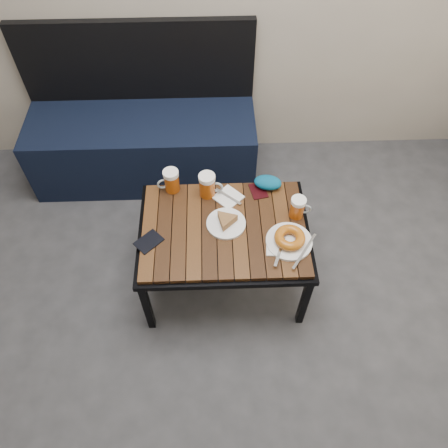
{
  "coord_description": "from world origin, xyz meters",
  "views": [
    {
      "loc": [
        0.14,
        -0.38,
        2.17
      ],
      "look_at": [
        0.18,
        0.89,
        0.5
      ],
      "focal_mm": 35.0,
      "sensor_mm": 36.0,
      "label": 1
    }
  ],
  "objects_px": {
    "beer_mug_centre": "(208,185)",
    "plate_pie": "(226,222)",
    "plate_bagel": "(289,239)",
    "cafe_table": "(224,233)",
    "passport_navy": "(149,242)",
    "passport_burgundy": "(258,191)",
    "knit_pouch": "(268,182)",
    "beer_mug_left": "(171,181)",
    "bench": "(144,140)",
    "beer_mug_right": "(298,207)"
  },
  "relations": [
    {
      "from": "cafe_table",
      "to": "passport_navy",
      "type": "relative_size",
      "value": 6.78
    },
    {
      "from": "passport_burgundy",
      "to": "knit_pouch",
      "type": "height_order",
      "value": "knit_pouch"
    },
    {
      "from": "beer_mug_left",
      "to": "beer_mug_centre",
      "type": "relative_size",
      "value": 0.95
    },
    {
      "from": "beer_mug_left",
      "to": "beer_mug_right",
      "type": "xyz_separation_m",
      "value": [
        0.62,
        -0.19,
        -0.01
      ]
    },
    {
      "from": "cafe_table",
      "to": "beer_mug_left",
      "type": "distance_m",
      "value": 0.38
    },
    {
      "from": "bench",
      "to": "passport_burgundy",
      "type": "distance_m",
      "value": 0.95
    },
    {
      "from": "passport_burgundy",
      "to": "beer_mug_left",
      "type": "bearing_deg",
      "value": 164.23
    },
    {
      "from": "knit_pouch",
      "to": "plate_pie",
      "type": "bearing_deg",
      "value": -133.16
    },
    {
      "from": "plate_pie",
      "to": "beer_mug_centre",
      "type": "bearing_deg",
      "value": 113.17
    },
    {
      "from": "beer_mug_right",
      "to": "knit_pouch",
      "type": "bearing_deg",
      "value": 127.94
    },
    {
      "from": "plate_pie",
      "to": "passport_burgundy",
      "type": "height_order",
      "value": "plate_pie"
    },
    {
      "from": "beer_mug_right",
      "to": "cafe_table",
      "type": "bearing_deg",
      "value": -164.76
    },
    {
      "from": "plate_pie",
      "to": "passport_burgundy",
      "type": "xyz_separation_m",
      "value": [
        0.18,
        0.21,
        -0.02
      ]
    },
    {
      "from": "beer_mug_right",
      "to": "passport_navy",
      "type": "xyz_separation_m",
      "value": [
        -0.72,
        -0.14,
        -0.06
      ]
    },
    {
      "from": "plate_bagel",
      "to": "passport_navy",
      "type": "relative_size",
      "value": 2.19
    },
    {
      "from": "beer_mug_right",
      "to": "plate_pie",
      "type": "xyz_separation_m",
      "value": [
        -0.35,
        -0.05,
        -0.04
      ]
    },
    {
      "from": "passport_burgundy",
      "to": "knit_pouch",
      "type": "bearing_deg",
      "value": 18.88
    },
    {
      "from": "bench",
      "to": "plate_bagel",
      "type": "relative_size",
      "value": 5.16
    },
    {
      "from": "beer_mug_centre",
      "to": "cafe_table",
      "type": "bearing_deg",
      "value": -66.15
    },
    {
      "from": "beer_mug_centre",
      "to": "plate_pie",
      "type": "height_order",
      "value": "beer_mug_centre"
    },
    {
      "from": "beer_mug_centre",
      "to": "beer_mug_left",
      "type": "bearing_deg",
      "value": 172.68
    },
    {
      "from": "cafe_table",
      "to": "passport_burgundy",
      "type": "xyz_separation_m",
      "value": [
        0.19,
        0.23,
        0.05
      ]
    },
    {
      "from": "beer_mug_left",
      "to": "beer_mug_right",
      "type": "distance_m",
      "value": 0.65
    },
    {
      "from": "beer_mug_left",
      "to": "passport_burgundy",
      "type": "xyz_separation_m",
      "value": [
        0.45,
        -0.03,
        -0.06
      ]
    },
    {
      "from": "bench",
      "to": "passport_navy",
      "type": "relative_size",
      "value": 11.3
    },
    {
      "from": "passport_navy",
      "to": "beer_mug_centre",
      "type": "bearing_deg",
      "value": 92.25
    },
    {
      "from": "cafe_table",
      "to": "passport_navy",
      "type": "bearing_deg",
      "value": -168.48
    },
    {
      "from": "cafe_table",
      "to": "knit_pouch",
      "type": "distance_m",
      "value": 0.36
    },
    {
      "from": "bench",
      "to": "cafe_table",
      "type": "xyz_separation_m",
      "value": [
        0.48,
        -0.87,
        0.16
      ]
    },
    {
      "from": "beer_mug_right",
      "to": "beer_mug_left",
      "type": "bearing_deg",
      "value": 167.77
    },
    {
      "from": "plate_pie",
      "to": "passport_burgundy",
      "type": "bearing_deg",
      "value": 50.16
    },
    {
      "from": "plate_pie",
      "to": "passport_navy",
      "type": "bearing_deg",
      "value": -165.97
    },
    {
      "from": "cafe_table",
      "to": "beer_mug_centre",
      "type": "xyz_separation_m",
      "value": [
        -0.07,
        0.22,
        0.11
      ]
    },
    {
      "from": "beer_mug_left",
      "to": "passport_burgundy",
      "type": "relative_size",
      "value": 1.18
    },
    {
      "from": "bench",
      "to": "plate_pie",
      "type": "xyz_separation_m",
      "value": [
        0.49,
        -0.85,
        0.22
      ]
    },
    {
      "from": "beer_mug_left",
      "to": "plate_pie",
      "type": "bearing_deg",
      "value": 125.14
    },
    {
      "from": "beer_mug_centre",
      "to": "plate_bagel",
      "type": "bearing_deg",
      "value": -35.0
    },
    {
      "from": "beer_mug_right",
      "to": "beer_mug_centre",
      "type": "bearing_deg",
      "value": 165.71
    },
    {
      "from": "beer_mug_left",
      "to": "plate_bagel",
      "type": "relative_size",
      "value": 0.47
    },
    {
      "from": "bench",
      "to": "beer_mug_left",
      "type": "bearing_deg",
      "value": -70.22
    },
    {
      "from": "bench",
      "to": "knit_pouch",
      "type": "distance_m",
      "value": 0.97
    },
    {
      "from": "plate_bagel",
      "to": "knit_pouch",
      "type": "height_order",
      "value": "knit_pouch"
    },
    {
      "from": "plate_pie",
      "to": "plate_bagel",
      "type": "height_order",
      "value": "plate_bagel"
    },
    {
      "from": "plate_pie",
      "to": "passport_navy",
      "type": "distance_m",
      "value": 0.38
    },
    {
      "from": "plate_bagel",
      "to": "plate_pie",
      "type": "bearing_deg",
      "value": 157.97
    },
    {
      "from": "plate_pie",
      "to": "passport_burgundy",
      "type": "relative_size",
      "value": 1.76
    },
    {
      "from": "beer_mug_right",
      "to": "passport_burgundy",
      "type": "bearing_deg",
      "value": 141.83
    },
    {
      "from": "beer_mug_centre",
      "to": "beer_mug_right",
      "type": "relative_size",
      "value": 1.15
    },
    {
      "from": "passport_burgundy",
      "to": "beer_mug_centre",
      "type": "bearing_deg",
      "value": 170.49
    },
    {
      "from": "cafe_table",
      "to": "passport_navy",
      "type": "height_order",
      "value": "passport_navy"
    }
  ]
}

